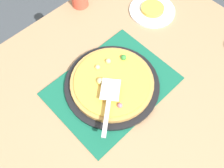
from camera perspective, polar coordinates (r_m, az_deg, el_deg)
The scene contains 8 objects.
ground_plane at distance 1.71m, azimuth -0.00°, elevation -12.56°, with size 8.00×8.00×0.00m, color #3D4247.
dining_table at distance 1.11m, azimuth -0.00°, elevation -3.22°, with size 1.40×1.00×0.75m.
placemat at distance 1.01m, azimuth -0.00°, elevation -0.46°, with size 0.48×0.36×0.01m, color #145B42.
pizza_pan at distance 1.01m, azimuth -0.00°, elevation -0.19°, with size 0.38×0.38×0.01m, color black.
pizza at distance 0.99m, azimuth -0.01°, elevation 0.38°, with size 0.33×0.33×0.05m.
plate_near_left at distance 1.28m, azimuth 9.08°, elevation 16.11°, with size 0.22×0.22×0.01m, color white.
served_slice_left at distance 1.27m, azimuth 9.16°, elevation 16.52°, with size 0.11×0.11×0.02m, color gold.
pizza_server at distance 0.91m, azimuth -0.75°, elevation -3.87°, with size 0.21×0.18×0.01m.
Camera 1 is at (-0.34, -0.35, 1.65)m, focal length 40.35 mm.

